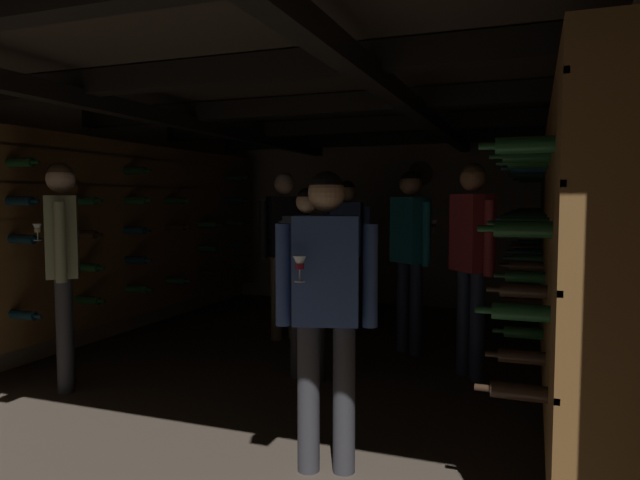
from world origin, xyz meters
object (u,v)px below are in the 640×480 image
object	(u,v)px
person_guest_far_left	(285,238)
person_host_center	(308,266)
person_guest_near_right	(326,293)
display_bottle	(331,235)
person_guest_mid_right	(472,247)
person_guest_far_right	(410,242)
wine_crate_stack	(340,282)
person_guest_near_left	(63,252)
person_guest_rear_center	(347,240)

from	to	relation	value
person_guest_far_left	person_host_center	bearing A→B (deg)	-58.40
person_host_center	person_guest_near_right	distance (m)	1.61
display_bottle	person_guest_far_left	size ratio (longest dim) A/B	0.20
person_guest_mid_right	person_guest_far_left	xyz separation A→B (m)	(-1.96, 0.67, -0.01)
person_guest_far_right	person_guest_near_right	size ratio (longest dim) A/B	1.08
wine_crate_stack	person_guest_near_right	distance (m)	4.03
person_guest_mid_right	person_guest_far_right	bearing A→B (deg)	137.44
person_host_center	person_guest_near_left	xyz separation A→B (m)	(-1.66, -0.88, 0.13)
person_guest_far_right	person_guest_rear_center	bearing A→B (deg)	140.76
person_host_center	person_guest_mid_right	bearing A→B (deg)	22.26
display_bottle	person_guest_near_right	world-z (taller)	person_guest_near_right
person_host_center	wine_crate_stack	bearing A→B (deg)	102.18
person_guest_near_right	person_guest_mid_right	bearing A→B (deg)	74.25
person_guest_far_left	person_guest_near_right	distance (m)	2.98
wine_crate_stack	person_host_center	distance (m)	2.47
display_bottle	person_guest_near_right	bearing A→B (deg)	-70.98
person_guest_mid_right	person_guest_far_right	world-z (taller)	person_guest_mid_right
person_guest_mid_right	person_guest_far_right	size ratio (longest dim) A/B	1.01
display_bottle	person_guest_far_left	world-z (taller)	person_guest_far_left
person_guest_far_left	wine_crate_stack	bearing A→B (deg)	79.97
person_host_center	person_guest_mid_right	size ratio (longest dim) A/B	0.89
person_guest_near_left	wine_crate_stack	bearing A→B (deg)	70.45
person_guest_rear_center	person_guest_near_left	xyz separation A→B (m)	(-1.42, -2.65, 0.05)
wine_crate_stack	person_guest_far_left	distance (m)	1.36
person_guest_mid_right	person_guest_rear_center	size ratio (longest dim) A/B	1.05
wine_crate_stack	person_guest_rear_center	distance (m)	0.86
person_guest_rear_center	person_guest_mid_right	bearing A→B (deg)	-40.68
wine_crate_stack	person_guest_near_left	bearing A→B (deg)	-109.55
person_guest_rear_center	display_bottle	bearing A→B (deg)	125.01
person_guest_rear_center	person_guest_near_right	bearing A→B (deg)	-74.02
person_host_center	person_guest_far_left	world-z (taller)	person_guest_far_left
person_guest_near_right	person_guest_far_right	bearing A→B (deg)	91.63
person_guest_far_left	person_guest_rear_center	xyz separation A→B (m)	(0.48, 0.60, -0.05)
person_guest_far_right	person_guest_near_left	world-z (taller)	person_guest_near_left
person_host_center	person_guest_far_left	xyz separation A→B (m)	(-0.72, 1.17, 0.14)
display_bottle	person_guest_near_left	bearing A→B (deg)	-108.28
display_bottle	person_guest_rear_center	distance (m)	0.65
person_guest_far_left	person_guest_near_right	xyz separation A→B (m)	(1.41, -2.63, -0.10)
wine_crate_stack	person_host_center	xyz separation A→B (m)	(0.51, -2.37, 0.48)
person_guest_near_right	person_guest_near_left	size ratio (longest dim) A/B	0.92
person_host_center	person_guest_near_left	size ratio (longest dim) A/B	0.89
display_bottle	person_guest_mid_right	size ratio (longest dim) A/B	0.20
person_host_center	person_guest_far_right	bearing A→B (deg)	60.45
display_bottle	person_guest_far_right	distance (m)	1.73
display_bottle	person_guest_mid_right	xyz separation A→B (m)	(1.85, -1.80, 0.04)
person_host_center	person_guest_near_right	xyz separation A→B (m)	(0.68, -1.45, 0.04)
person_guest_far_right	person_guest_far_left	bearing A→B (deg)	175.97
person_guest_mid_right	person_guest_far_left	distance (m)	2.07
person_guest_far_left	person_guest_rear_center	size ratio (longest dim) A/B	1.04
wine_crate_stack	person_guest_mid_right	world-z (taller)	person_guest_mid_right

